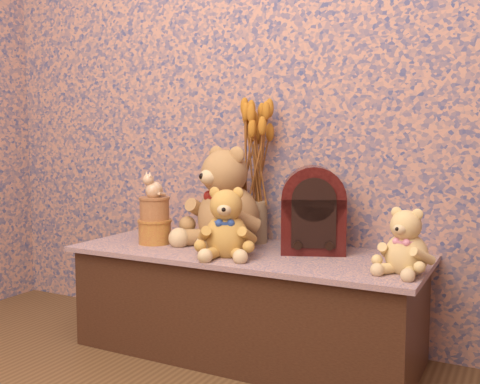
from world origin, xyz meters
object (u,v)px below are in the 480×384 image
object	(u,v)px
teddy_small	(407,238)
teddy_medium	(227,219)
cathedral_radio	(313,209)
biscuit_tin_lower	(155,232)
ceramic_vase	(255,222)
teddy_large	(228,192)
cat_figurine	(154,184)

from	to	relation	value
teddy_small	teddy_medium	bearing A→B (deg)	-160.80
teddy_medium	cathedral_radio	size ratio (longest dim) A/B	0.84
cathedral_radio	biscuit_tin_lower	size ratio (longest dim) A/B	2.47
ceramic_vase	biscuit_tin_lower	xyz separation A→B (m)	(-0.37, -0.22, -0.04)
teddy_large	ceramic_vase	size ratio (longest dim) A/B	2.50
ceramic_vase	teddy_small	bearing A→B (deg)	-20.32
cathedral_radio	biscuit_tin_lower	world-z (taller)	cathedral_radio
cat_figurine	cathedral_radio	bearing A→B (deg)	37.39
teddy_small	cat_figurine	xyz separation A→B (m)	(-1.05, 0.03, 0.14)
cathedral_radio	ceramic_vase	world-z (taller)	cathedral_radio
teddy_large	cathedral_radio	size ratio (longest dim) A/B	1.31
biscuit_tin_lower	teddy_large	bearing A→B (deg)	21.21
teddy_large	ceramic_vase	bearing A→B (deg)	79.92
cathedral_radio	teddy_medium	bearing A→B (deg)	-162.28
teddy_small	biscuit_tin_lower	xyz separation A→B (m)	(-1.05, 0.03, -0.07)
biscuit_tin_lower	teddy_medium	bearing A→B (deg)	-10.96
teddy_medium	biscuit_tin_lower	distance (m)	0.41
teddy_medium	teddy_small	size ratio (longest dim) A/B	1.20
teddy_large	cathedral_radio	bearing A→B (deg)	29.57
teddy_large	teddy_small	xyz separation A→B (m)	(0.76, -0.15, -0.10)
teddy_large	cathedral_radio	xyz separation A→B (m)	(0.36, 0.03, -0.05)
cathedral_radio	cat_figurine	bearing A→B (deg)	170.31
teddy_large	teddy_small	world-z (taller)	teddy_large
teddy_small	cat_figurine	world-z (taller)	cat_figurine
biscuit_tin_lower	cat_figurine	xyz separation A→B (m)	(0.00, 0.00, 0.20)
cathedral_radio	biscuit_tin_lower	bearing A→B (deg)	170.31
teddy_large	cat_figurine	xyz separation A→B (m)	(-0.30, -0.11, 0.03)
ceramic_vase	teddy_medium	bearing A→B (deg)	-85.40
ceramic_vase	cat_figurine	size ratio (longest dim) A/B	1.58
cat_figurine	teddy_small	bearing A→B (deg)	22.99
teddy_medium	teddy_small	bearing A→B (deg)	-18.10
teddy_small	cathedral_radio	xyz separation A→B (m)	(-0.40, 0.18, 0.05)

